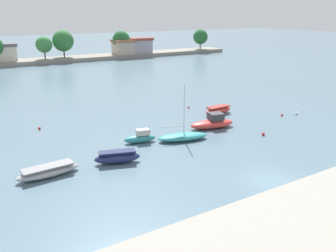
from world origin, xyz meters
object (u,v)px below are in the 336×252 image
(moored_boat_0, at_px, (48,171))
(moored_boat_4, at_px, (213,123))
(moored_boat_2, at_px, (140,138))
(mooring_buoy_2, at_px, (39,128))
(mooring_buoy_1, at_px, (189,107))
(mooring_buoy_3, at_px, (263,134))
(moored_boat_1, at_px, (117,157))
(mooring_buoy_0, at_px, (282,115))
(moored_boat_3, at_px, (183,137))
(moored_boat_5, at_px, (218,110))
(mooring_buoy_4, at_px, (297,113))

(moored_boat_0, height_order, moored_boat_4, moored_boat_4)
(moored_boat_2, height_order, mooring_buoy_2, moored_boat_2)
(mooring_buoy_1, xyz_separation_m, mooring_buoy_3, (0.27, -13.53, 0.04))
(moored_boat_1, bearing_deg, mooring_buoy_1, 54.86)
(mooring_buoy_0, bearing_deg, mooring_buoy_2, 159.12)
(moored_boat_0, distance_m, moored_boat_3, 13.89)
(moored_boat_4, bearing_deg, moored_boat_0, -159.71)
(moored_boat_3, bearing_deg, mooring_buoy_2, 151.18)
(moored_boat_1, xyz_separation_m, moored_boat_3, (8.05, 1.81, -0.14))
(moored_boat_1, bearing_deg, moored_boat_3, 30.35)
(moored_boat_0, relative_size, moored_boat_2, 1.51)
(mooring_buoy_0, bearing_deg, moored_boat_5, 141.81)
(moored_boat_1, relative_size, mooring_buoy_1, 14.56)
(mooring_buoy_4, bearing_deg, mooring_buoy_3, -159.50)
(moored_boat_1, distance_m, moored_boat_3, 8.25)
(mooring_buoy_1, bearing_deg, mooring_buoy_0, -50.10)
(mooring_buoy_0, relative_size, mooring_buoy_4, 0.80)
(moored_boat_1, distance_m, moored_boat_4, 13.63)
(moored_boat_3, xyz_separation_m, mooring_buoy_1, (7.85, 10.24, -0.25))
(mooring_buoy_2, relative_size, mooring_buoy_3, 0.84)
(moored_boat_3, bearing_deg, moored_boat_5, 47.00)
(moored_boat_1, xyz_separation_m, mooring_buoy_0, (23.74, 2.67, -0.39))
(moored_boat_4, xyz_separation_m, mooring_buoy_3, (2.98, -4.91, -0.43))
(moored_boat_1, xyz_separation_m, mooring_buoy_4, (25.85, 2.14, -0.36))
(mooring_buoy_0, xyz_separation_m, mooring_buoy_1, (-7.84, 9.38, -0.00))
(moored_boat_4, height_order, mooring_buoy_2, moored_boat_4)
(moored_boat_3, bearing_deg, moored_boat_4, 32.78)
(moored_boat_1, relative_size, mooring_buoy_3, 11.35)
(moored_boat_4, bearing_deg, moored_boat_5, 56.01)
(moored_boat_3, bearing_deg, moored_boat_1, -152.16)
(moored_boat_4, distance_m, mooring_buoy_3, 5.76)
(mooring_buoy_1, relative_size, mooring_buoy_4, 0.80)
(moored_boat_2, xyz_separation_m, moored_boat_4, (9.12, -0.08, 0.09))
(moored_boat_4, bearing_deg, mooring_buoy_0, 7.26)
(moored_boat_4, distance_m, moored_boat_5, 5.97)
(moored_boat_3, height_order, mooring_buoy_4, moored_boat_3)
(moored_boat_2, height_order, mooring_buoy_0, moored_boat_2)
(moored_boat_1, height_order, mooring_buoy_4, moored_boat_1)
(moored_boat_3, height_order, moored_boat_5, moored_boat_3)
(mooring_buoy_2, bearing_deg, mooring_buoy_1, -3.14)
(mooring_buoy_3, bearing_deg, moored_boat_0, 174.94)
(moored_boat_2, bearing_deg, mooring_buoy_4, 9.49)
(moored_boat_0, distance_m, moored_boat_4, 19.20)
(moored_boat_0, distance_m, mooring_buoy_4, 31.68)
(moored_boat_2, relative_size, mooring_buoy_0, 11.83)
(mooring_buoy_1, bearing_deg, mooring_buoy_2, 176.86)
(moored_boat_3, bearing_deg, moored_boat_0, -159.27)
(moored_boat_1, distance_m, moored_boat_2, 5.38)
(moored_boat_1, relative_size, moored_boat_2, 1.22)
(moored_boat_4, bearing_deg, moored_boat_3, -151.02)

